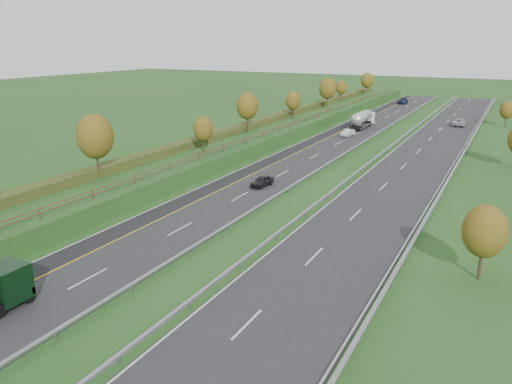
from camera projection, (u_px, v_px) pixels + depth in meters
ground at (347, 167)px, 72.85m from camera, size 400.00×400.00×0.00m
near_carriageway at (309, 154)px, 80.63m from camera, size 10.50×200.00×0.04m
far_carriageway at (414, 166)px, 73.31m from camera, size 10.50×200.00×0.04m
hard_shoulder at (288, 152)px, 82.29m from camera, size 3.00×200.00×0.04m
lane_markings at (347, 159)px, 77.68m from camera, size 26.75×200.00×0.01m
embankment_left at (239, 141)px, 86.10m from camera, size 12.00×200.00×2.00m
hedge_left at (229, 131)px, 86.54m from camera, size 2.20×180.00×1.10m
fence_left at (261, 134)px, 83.26m from camera, size 0.12×189.06×1.20m
median_barrier_near at (343, 154)px, 77.93m from camera, size 0.32×200.00×0.71m
median_barrier_far at (375, 158)px, 75.67m from camera, size 0.32×200.00×0.71m
outer_barrier_far at (456, 166)px, 70.57m from camera, size 0.32×200.00×0.71m
trees_left at (231, 113)px, 81.53m from camera, size 6.64×164.30×7.66m
road_tanker at (362, 119)px, 104.96m from camera, size 2.40×11.22×3.46m
car_dark_near at (262, 181)px, 62.79m from camera, size 1.97×3.92×1.28m
car_silver_mid at (348, 133)px, 95.86m from camera, size 1.86×4.20×1.34m
car_small_far at (403, 101)px, 145.43m from camera, size 2.29×5.57×1.61m
car_oncoming at (459, 122)px, 107.65m from camera, size 3.13×5.90×1.58m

